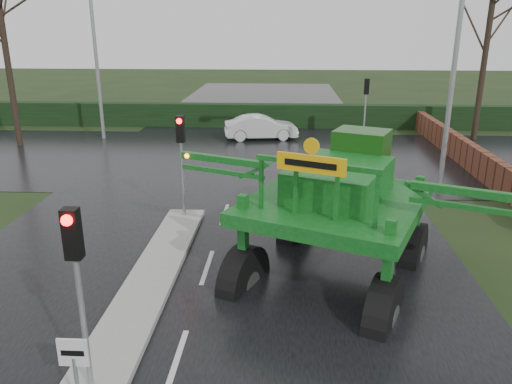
# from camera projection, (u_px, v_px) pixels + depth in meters

# --- Properties ---
(ground) EXTENTS (140.00, 140.00, 0.00)m
(ground) POSITION_uv_depth(u_px,v_px,m) (177.00, 361.00, 9.73)
(ground) COLOR black
(ground) RESTS_ON ground
(road_main) EXTENTS (14.00, 80.00, 0.02)m
(road_main) POSITION_uv_depth(u_px,v_px,m) (231.00, 196.00, 19.20)
(road_main) COLOR black
(road_main) RESTS_ON ground
(road_cross) EXTENTS (80.00, 12.00, 0.02)m
(road_cross) POSITION_uv_depth(u_px,v_px,m) (243.00, 157.00, 24.89)
(road_cross) COLOR black
(road_cross) RESTS_ON ground
(median_island) EXTENTS (1.20, 10.00, 0.16)m
(median_island) POSITION_uv_depth(u_px,v_px,m) (150.00, 281.00, 12.62)
(median_island) COLOR gray
(median_island) RESTS_ON ground
(hedge_row) EXTENTS (44.00, 0.90, 1.50)m
(hedge_row) POSITION_uv_depth(u_px,v_px,m) (253.00, 116.00, 32.23)
(hedge_row) COLOR black
(hedge_row) RESTS_ON ground
(brick_wall) EXTENTS (0.40, 20.00, 1.20)m
(brick_wall) POSITION_uv_depth(u_px,v_px,m) (459.00, 149.00, 24.13)
(brick_wall) COLOR #592D1E
(brick_wall) RESTS_ON ground
(keep_left_sign) EXTENTS (0.50, 0.07, 1.35)m
(keep_left_sign) POSITION_uv_depth(u_px,v_px,m) (74.00, 363.00, 8.05)
(keep_left_sign) COLOR gray
(keep_left_sign) RESTS_ON ground
(traffic_signal_near) EXTENTS (0.26, 0.33, 3.52)m
(traffic_signal_near) POSITION_uv_depth(u_px,v_px,m) (76.00, 263.00, 8.03)
(traffic_signal_near) COLOR gray
(traffic_signal_near) RESTS_ON ground
(traffic_signal_mid) EXTENTS (0.26, 0.33, 3.52)m
(traffic_signal_mid) POSITION_uv_depth(u_px,v_px,m) (181.00, 145.00, 16.08)
(traffic_signal_mid) COLOR gray
(traffic_signal_mid) RESTS_ON ground
(traffic_signal_far) EXTENTS (0.26, 0.33, 3.52)m
(traffic_signal_far) POSITION_uv_depth(u_px,v_px,m) (366.00, 96.00, 27.52)
(traffic_signal_far) COLOR gray
(traffic_signal_far) RESTS_ON ground
(street_light_right) EXTENTS (3.85, 0.30, 10.00)m
(street_light_right) POSITION_uv_depth(u_px,v_px,m) (450.00, 33.00, 18.77)
(street_light_right) COLOR gray
(street_light_right) RESTS_ON ground
(street_light_left_far) EXTENTS (3.85, 0.30, 10.00)m
(street_light_left_far) POSITION_uv_depth(u_px,v_px,m) (99.00, 31.00, 27.24)
(street_light_left_far) COLOR gray
(street_light_left_far) RESTS_ON ground
(tree_right_far) EXTENTS (7.00, 7.00, 12.05)m
(tree_right_far) POSITION_uv_depth(u_px,v_px,m) (490.00, 21.00, 26.88)
(tree_right_far) COLOR black
(tree_right_far) RESTS_ON ground
(crop_sprayer) EXTENTS (8.22, 6.70, 4.96)m
(crop_sprayer) POSITION_uv_depth(u_px,v_px,m) (247.00, 193.00, 12.17)
(crop_sprayer) COLOR black
(crop_sprayer) RESTS_ON ground
(white_sedan) EXTENTS (4.36, 2.11, 1.38)m
(white_sedan) POSITION_uv_depth(u_px,v_px,m) (261.00, 139.00, 28.94)
(white_sedan) COLOR silver
(white_sedan) RESTS_ON ground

